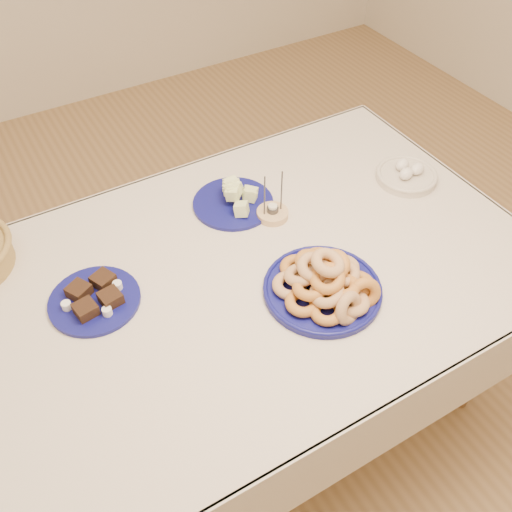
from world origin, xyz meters
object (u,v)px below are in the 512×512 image
melon_plate (235,198)px  donut_platter (325,284)px  dining_table (248,293)px  brownie_plate (95,298)px  candle_holder (273,213)px  egg_bowl (407,175)px

melon_plate → donut_platter: bearing=-86.3°
dining_table → melon_plate: melon_plate is taller
brownie_plate → candle_holder: size_ratio=1.76×
melon_plate → egg_bowl: melon_plate is taller
melon_plate → brownie_plate: 0.56m
melon_plate → egg_bowl: size_ratio=1.17×
dining_table → donut_platter: size_ratio=4.52×
candle_holder → dining_table: bearing=-138.9°
dining_table → egg_bowl: 0.69m
dining_table → candle_holder: 0.27m
candle_holder → egg_bowl: (0.49, -0.07, 0.01)m
brownie_plate → egg_bowl: 1.10m
brownie_plate → egg_bowl: egg_bowl is taller
dining_table → melon_plate: bearing=68.2°
brownie_plate → dining_table: bearing=-14.1°
egg_bowl → dining_table: bearing=-172.3°
egg_bowl → brownie_plate: bearing=179.3°
donut_platter → melon_plate: donut_platter is taller
donut_platter → candle_holder: (0.04, 0.35, -0.02)m
melon_plate → candle_holder: candle_holder is taller
brownie_plate → donut_platter: bearing=-27.5°
donut_platter → egg_bowl: size_ratio=1.50×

